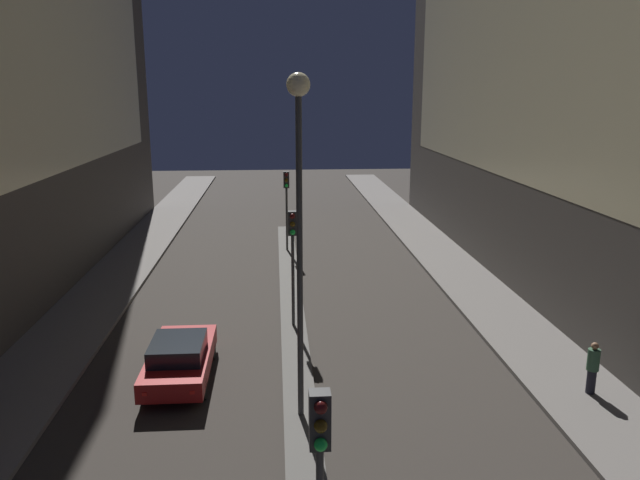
# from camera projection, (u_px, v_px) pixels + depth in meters

# --- Properties ---
(median_strip) EXTENTS (0.96, 33.46, 0.14)m
(median_strip) POSITION_uv_depth(u_px,v_px,m) (293.00, 317.00, 24.81)
(median_strip) COLOR #56544F
(median_strip) RESTS_ON ground
(traffic_light_near) EXTENTS (0.32, 0.42, 4.41)m
(traffic_light_near) POSITION_uv_depth(u_px,v_px,m) (320.00, 464.00, 9.33)
(traffic_light_near) COLOR #383838
(traffic_light_near) RESTS_ON median_strip
(traffic_light_mid) EXTENTS (0.32, 0.42, 4.41)m
(traffic_light_mid) POSITION_uv_depth(u_px,v_px,m) (293.00, 242.00, 23.00)
(traffic_light_mid) COLOR #383838
(traffic_light_mid) RESTS_ON median_strip
(traffic_light_far) EXTENTS (0.32, 0.42, 4.41)m
(traffic_light_far) POSITION_uv_depth(u_px,v_px,m) (286.00, 193.00, 34.22)
(traffic_light_far) COLOR #383838
(traffic_light_far) RESTS_ON median_strip
(street_lamp) EXTENTS (0.59, 0.59, 9.13)m
(street_lamp) POSITION_uv_depth(u_px,v_px,m) (299.00, 180.00, 15.70)
(street_lamp) COLOR #383838
(street_lamp) RESTS_ON median_strip
(car_left_lane) EXTENTS (1.87, 4.53, 1.42)m
(car_left_lane) POSITION_uv_depth(u_px,v_px,m) (180.00, 358.00, 19.41)
(car_left_lane) COLOR maroon
(car_left_lane) RESTS_ON ground
(pedestrian_on_right_sidewalk) EXTENTS (0.35, 0.35, 1.58)m
(pedestrian_on_right_sidewalk) POSITION_uv_depth(u_px,v_px,m) (593.00, 367.00, 18.22)
(pedestrian_on_right_sidewalk) COLOR black
(pedestrian_on_right_sidewalk) RESTS_ON sidewalk_right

